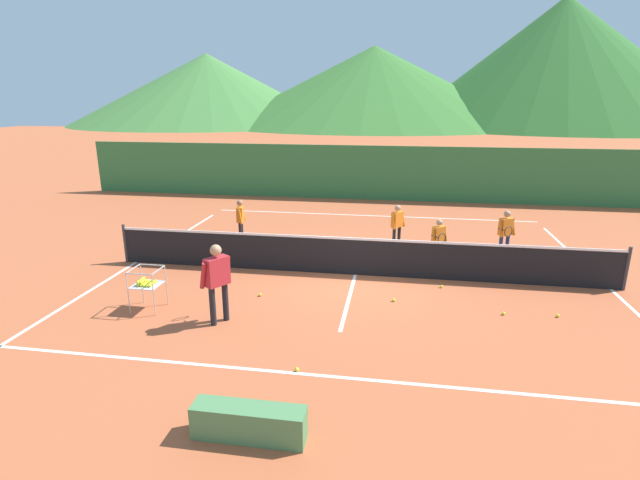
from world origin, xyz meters
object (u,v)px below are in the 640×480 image
student_3 (506,230)px  tennis_ball_4 (394,300)px  tennis_ball_0 (441,286)px  student_0 (240,217)px  tennis_ball_5 (260,295)px  ball_cart (146,283)px  tennis_ball_2 (297,369)px  student_2 (439,237)px  tennis_net (356,256)px  tennis_ball_1 (504,313)px  student_1 (397,222)px  instructor (217,276)px  tennis_ball_3 (558,316)px  courtside_bench (249,422)px

student_3 → tennis_ball_4: (-2.96, -3.54, -0.78)m
tennis_ball_0 → student_0: bearing=153.7°
tennis_ball_4 → tennis_ball_5: bearing=-176.4°
student_0 → ball_cart: 5.13m
tennis_ball_0 → tennis_ball_2: (-2.61, -4.10, 0.00)m
student_3 → student_2: bearing=-157.0°
student_0 → tennis_ball_0: student_0 is taller
tennis_net → tennis_ball_1: bearing=-29.9°
ball_cart → tennis_ball_0: bearing=19.7°
tennis_ball_0 → student_2: bearing=89.7°
student_1 → student_3: (2.95, -0.51, 0.03)m
ball_cart → tennis_ball_5: ball_cart is taller
student_0 → tennis_ball_1: 8.19m
tennis_net → student_1: 2.71m
ball_cart → tennis_ball_2: ball_cart is taller
student_0 → tennis_ball_0: 6.56m
student_2 → tennis_ball_0: student_2 is taller
student_2 → tennis_ball_0: size_ratio=18.01×
tennis_net → tennis_ball_4: 1.88m
student_3 → ball_cart: bearing=-149.4°
student_1 → tennis_ball_2: (-1.51, -7.16, -0.74)m
tennis_net → instructor: instructor is taller
tennis_ball_1 → tennis_ball_0: bearing=131.2°
tennis_ball_3 → tennis_ball_1: bearing=-176.3°
student_3 → tennis_ball_5: (-5.93, -3.72, -0.78)m
tennis_net → tennis_ball_1: tennis_net is taller
student_3 → tennis_ball_1: size_ratio=19.87×
student_3 → tennis_ball_5: 7.05m
student_3 → tennis_ball_1: bearing=-100.4°
tennis_ball_3 → tennis_net: bearing=157.4°
student_1 → tennis_ball_3: bearing=-52.4°
tennis_ball_0 → tennis_ball_4: (-1.10, -0.99, 0.00)m
ball_cart → tennis_ball_0: 6.62m
courtside_bench → tennis_ball_4: bearing=69.4°
tennis_ball_2 → tennis_ball_4: 3.46m
tennis_net → ball_cart: bearing=-146.1°
tennis_ball_1 → tennis_ball_4: size_ratio=1.00×
tennis_ball_2 → tennis_ball_4: bearing=64.1°
student_0 → student_2: student_0 is taller
tennis_ball_5 → tennis_ball_4: bearing=3.6°
tennis_ball_3 → courtside_bench: courtside_bench is taller
tennis_ball_0 → tennis_net: bearing=165.3°
ball_cart → tennis_ball_1: ball_cart is taller
tennis_ball_3 → tennis_ball_2: bearing=-149.4°
student_1 → tennis_ball_1: bearing=-62.8°
student_0 → tennis_ball_4: (4.75, -3.87, -0.76)m
instructor → tennis_ball_0: (4.50, 2.57, -0.94)m
tennis_net → tennis_ball_3: (4.30, -1.79, -0.47)m
student_3 → tennis_ball_5: student_3 is taller
instructor → tennis_ball_2: size_ratio=23.78×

